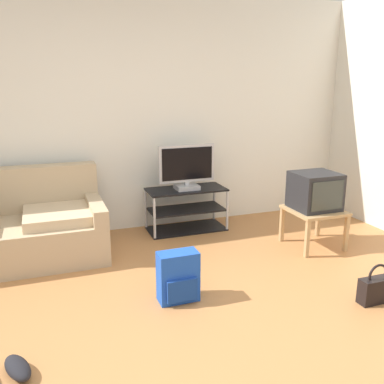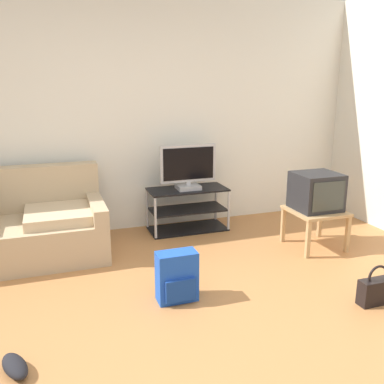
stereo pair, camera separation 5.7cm
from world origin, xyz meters
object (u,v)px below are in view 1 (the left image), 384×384
(couch, at_px, (10,229))
(side_table, at_px, (314,214))
(crt_tv, at_px, (315,191))
(flat_tv, at_px, (187,168))
(backpack, at_px, (178,277))
(tv_stand, at_px, (186,209))
(handbag, at_px, (377,289))

(couch, bearing_deg, side_table, -13.72)
(side_table, bearing_deg, crt_tv, 90.00)
(flat_tv, distance_m, side_table, 1.50)
(side_table, bearing_deg, backpack, -160.14)
(tv_stand, height_order, side_table, tv_stand)
(crt_tv, height_order, handbag, crt_tv)
(backpack, xyz_separation_m, handbag, (1.48, -0.57, -0.09))
(flat_tv, bearing_deg, tv_stand, 90.00)
(couch, xyz_separation_m, backpack, (1.30, -1.36, -0.11))
(tv_stand, height_order, handbag, tv_stand)
(flat_tv, relative_size, crt_tv, 1.47)
(tv_stand, xyz_separation_m, handbag, (0.87, -2.14, -0.14))
(couch, relative_size, backpack, 4.34)
(crt_tv, bearing_deg, handbag, -101.17)
(tv_stand, bearing_deg, backpack, -111.32)
(handbag, bearing_deg, tv_stand, 112.01)
(side_table, height_order, backpack, side_table)
(tv_stand, relative_size, handbag, 2.77)
(flat_tv, xyz_separation_m, side_table, (1.10, -0.93, -0.41))
(crt_tv, bearing_deg, tv_stand, 139.67)
(tv_stand, relative_size, crt_tv, 2.03)
(flat_tv, xyz_separation_m, backpack, (-0.61, -1.55, -0.56))
(side_table, xyz_separation_m, handbag, (-0.24, -1.19, -0.24))
(flat_tv, relative_size, side_table, 1.24)
(couch, height_order, tv_stand, couch)
(couch, distance_m, tv_stand, 1.93)
(couch, xyz_separation_m, tv_stand, (1.92, 0.22, -0.06))
(flat_tv, bearing_deg, couch, -174.25)
(side_table, relative_size, handbag, 1.62)
(flat_tv, distance_m, crt_tv, 1.44)
(tv_stand, relative_size, flat_tv, 1.38)
(couch, relative_size, side_table, 3.34)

